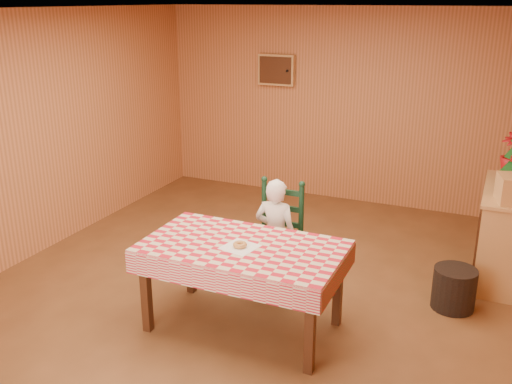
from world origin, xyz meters
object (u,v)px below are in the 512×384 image
Objects in this scene: dining_table at (243,254)px; seated_child at (276,236)px; ladder_chair at (278,240)px; shelf_unit at (506,234)px; storage_bin at (454,289)px.

seated_child is at bearing 90.00° from dining_table.
ladder_chair is at bearing 90.00° from dining_table.
ladder_chair reaches higher than shelf_unit.
storage_bin is (-0.39, -0.86, -0.27)m from shelf_unit.
ladder_chair is 2.30m from shelf_unit.
shelf_unit is 3.21× the size of storage_bin.
dining_table is 4.29× the size of storage_bin.
dining_table is at bearing -90.00° from ladder_chair.
shelf_unit reaches higher than dining_table.
shelf_unit is (2.00, 1.19, -0.10)m from seated_child.
ladder_chair is 0.96× the size of seated_child.
seated_child is 2.33m from shelf_unit.
storage_bin is (1.61, 1.07, -0.49)m from dining_table.
shelf_unit is at bearing 43.91° from dining_table.
seated_child reaches higher than storage_bin.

